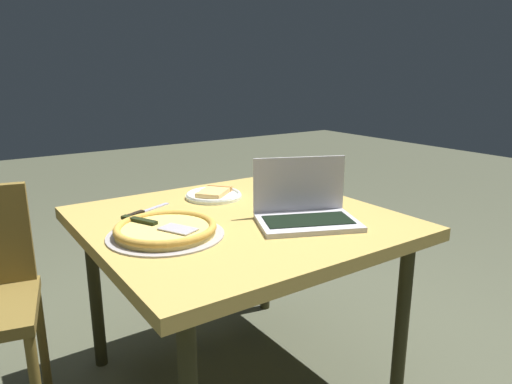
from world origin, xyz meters
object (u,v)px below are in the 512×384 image
dining_table (239,233)px  pizza_tray (166,230)px  laptop (305,210)px  pizza_plate (214,194)px  table_knife (142,212)px

dining_table → pizza_tray: size_ratio=2.78×
laptop → pizza_plate: laptop is taller
pizza_plate → pizza_tray: 0.49m
pizza_plate → pizza_tray: pizza_tray is taller
laptop → table_knife: size_ratio=1.84×
dining_table → pizza_tray: (-0.31, -0.03, 0.08)m
dining_table → table_knife: size_ratio=4.79×
table_knife → dining_table: bearing=-42.5°
pizza_tray → table_knife: (0.03, 0.29, -0.02)m
dining_table → laptop: bearing=-47.7°
laptop → pizza_plate: bearing=102.8°
pizza_tray → table_knife: size_ratio=1.72×
pizza_plate → pizza_tray: size_ratio=0.62×
laptop → pizza_tray: 0.50m
laptop → pizza_plate: 0.49m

